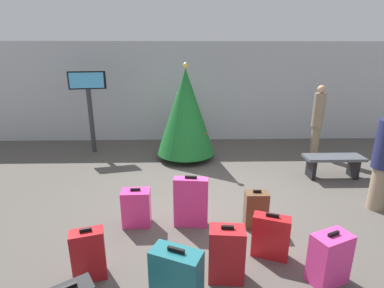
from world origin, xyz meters
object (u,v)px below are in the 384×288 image
object	(u,v)px
suitcase_5	(226,254)
waiting_bench	(333,162)
suitcase_2	(191,202)
suitcase_8	(89,255)
traveller_0	(318,119)
suitcase_1	(271,236)
holiday_tree	(186,112)
suitcase_4	(256,210)
flight_info_kiosk	(89,97)
suitcase_7	(177,284)
suitcase_0	(136,208)
suitcase_3	(329,259)

from	to	relation	value
suitcase_5	waiting_bench	bearing A→B (deg)	47.11
suitcase_2	suitcase_8	size ratio (longest dim) A/B	1.24
traveller_0	suitcase_1	distance (m)	4.53
holiday_tree	suitcase_4	distance (m)	3.38
flight_info_kiosk	suitcase_7	xyz separation A→B (m)	(2.38, -5.27, -1.11)
suitcase_4	suitcase_8	bearing A→B (deg)	-155.23
suitcase_0	suitcase_8	xyz separation A→B (m)	(-0.38, -1.12, 0.03)
flight_info_kiosk	suitcase_8	size ratio (longest dim) A/B	3.21
suitcase_5	suitcase_7	distance (m)	0.75
suitcase_0	suitcase_8	bearing A→B (deg)	-108.61
suitcase_5	suitcase_8	world-z (taller)	suitcase_5
traveller_0	suitcase_5	world-z (taller)	traveller_0
flight_info_kiosk	waiting_bench	xyz separation A→B (m)	(5.64, -1.89, -1.14)
suitcase_2	suitcase_4	distance (m)	0.99
suitcase_7	suitcase_1	bearing A→B (deg)	36.46
suitcase_3	holiday_tree	bearing A→B (deg)	110.94
flight_info_kiosk	suitcase_5	bearing A→B (deg)	-58.36
suitcase_1	suitcase_4	size ratio (longest dim) A/B	1.01
suitcase_0	suitcase_3	xyz separation A→B (m)	(2.39, -1.25, 0.02)
suitcase_4	flight_info_kiosk	bearing A→B (deg)	133.68
waiting_bench	traveller_0	size ratio (longest dim) A/B	0.67
flight_info_kiosk	suitcase_0	size ratio (longest dim) A/B	3.47
waiting_bench	suitcase_7	bearing A→B (deg)	-133.82
suitcase_5	suitcase_8	xyz separation A→B (m)	(-1.60, 0.06, -0.02)
suitcase_3	suitcase_7	bearing A→B (deg)	-166.41
suitcase_0	flight_info_kiosk	bearing A→B (deg)	115.55
suitcase_0	suitcase_8	size ratio (longest dim) A/B	0.92
suitcase_1	suitcase_0	bearing A→B (deg)	156.98
suitcase_0	suitcase_8	world-z (taller)	suitcase_8
holiday_tree	suitcase_0	world-z (taller)	holiday_tree
suitcase_8	suitcase_5	bearing A→B (deg)	-1.99
traveller_0	suitcase_7	world-z (taller)	traveller_0
suitcase_5	suitcase_7	bearing A→B (deg)	-138.73
suitcase_7	suitcase_0	bearing A→B (deg)	111.59
waiting_bench	suitcase_0	bearing A→B (deg)	-156.20
holiday_tree	suitcase_1	size ratio (longest dim) A/B	3.81
suitcase_1	suitcase_7	bearing A→B (deg)	-143.54
suitcase_5	suitcase_7	size ratio (longest dim) A/B	0.89
flight_info_kiosk	suitcase_2	size ratio (longest dim) A/B	2.60
holiday_tree	suitcase_5	distance (m)	4.26
traveller_0	suitcase_7	size ratio (longest dim) A/B	2.29
holiday_tree	flight_info_kiosk	world-z (taller)	holiday_tree
holiday_tree	suitcase_8	world-z (taller)	holiday_tree
suitcase_3	suitcase_1	bearing A→B (deg)	139.77
holiday_tree	suitcase_3	bearing A→B (deg)	-69.06
suitcase_1	suitcase_4	xyz separation A→B (m)	(-0.03, 0.68, -0.00)
traveller_0	suitcase_3	world-z (taller)	traveller_0
suitcase_3	suitcase_4	distance (m)	1.28
waiting_bench	suitcase_5	size ratio (longest dim) A/B	1.73
suitcase_0	suitcase_7	bearing A→B (deg)	-68.41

